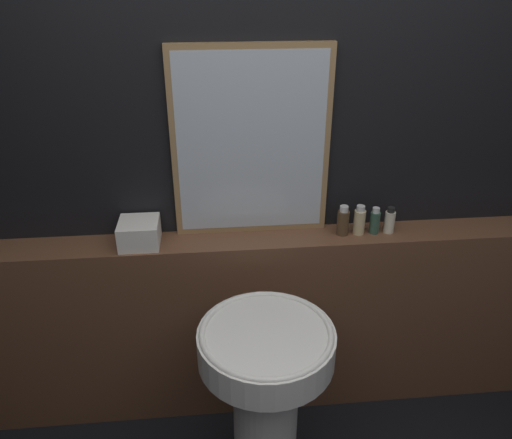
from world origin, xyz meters
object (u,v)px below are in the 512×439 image
Objects in this scene: pedestal_sink at (266,390)px; body_wash_bottle at (390,221)px; shampoo_bottle at (343,221)px; conditioner_bottle at (359,221)px; towel_stack at (139,233)px; lotion_bottle at (375,221)px; mirror at (251,144)px.

pedestal_sink is 0.92m from body_wash_bottle.
shampoo_bottle is 1.02× the size of conditioner_bottle.
body_wash_bottle is (1.12, 0.00, 0.00)m from towel_stack.
lotion_bottle is (1.05, 0.00, 0.00)m from towel_stack.
lotion_bottle is at bearing 180.00° from body_wash_bottle.
lotion_bottle reaches higher than body_wash_bottle.
pedestal_sink is at bearing -133.79° from conditioner_bottle.
shampoo_bottle is at bearing 180.00° from lotion_bottle.
conditioner_bottle reaches higher than towel_stack.
conditioner_bottle is at bearing 180.00° from lotion_bottle.
body_wash_bottle is (0.14, 0.00, -0.01)m from conditioner_bottle.
mirror is (-0.00, 0.58, 0.82)m from pedestal_sink.
shampoo_bottle is (0.90, 0.00, 0.01)m from towel_stack.
conditioner_bottle is 0.07m from lotion_bottle.
towel_stack is 1.05m from lotion_bottle.
pedestal_sink is 6.92× the size of body_wash_bottle.
towel_stack is at bearing 180.00° from body_wash_bottle.
pedestal_sink is at bearing -44.96° from towel_stack.
mirror is 6.58× the size of lotion_bottle.
shampoo_bottle reaches higher than lotion_bottle.
shampoo_bottle is at bearing 0.00° from towel_stack.
pedestal_sink is 0.84m from conditioner_bottle.
shampoo_bottle is 0.08m from conditioner_bottle.
lotion_bottle is (0.07, 0.00, -0.01)m from conditioner_bottle.
towel_stack is at bearing 135.04° from pedestal_sink.
mirror is at bearing 168.78° from shampoo_bottle.
shampoo_bottle is at bearing 51.11° from pedestal_sink.
lotion_bottle is at bearing 0.00° from conditioner_bottle.
pedestal_sink is 1.04× the size of mirror.
conditioner_bottle is at bearing 0.00° from towel_stack.
mirror is at bearing 9.20° from towel_stack.
lotion_bottle is at bearing 42.21° from pedestal_sink.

